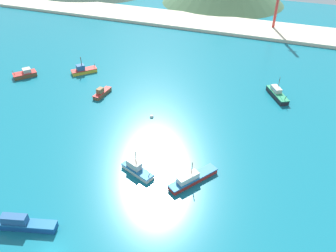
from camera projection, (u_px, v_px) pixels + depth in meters
The scene contains 10 objects.
ground at pixel (136, 144), 72.99m from camera, with size 260.00×280.00×0.50m.
fishing_boat_1 at pixel (102, 93), 89.94m from camera, with size 2.23×6.77×2.49m.
fishing_boat_2 at pixel (25, 74), 99.44m from camera, with size 6.65×7.23×2.68m.
fishing_boat_3 at pixel (277, 94), 89.11m from camera, with size 6.98×9.24×6.01m.
fishing_boat_4 at pixel (83, 70), 101.50m from camera, with size 7.29×7.58×5.31m.
fishing_boat_5 at pixel (137, 169), 64.61m from camera, with size 7.57×4.61×5.26m.
fishing_boat_6 at pixel (22, 224), 53.65m from camera, with size 11.04×4.94×2.74m.
fishing_boat_8 at pixel (192, 178), 62.53m from camera, with size 7.73×10.20×4.91m.
buoy_0 at pixel (152, 117), 81.28m from camera, with size 0.96×0.96×0.96m.
beach_strip at pixel (226, 25), 138.33m from camera, with size 247.00×21.43×1.20m, color beige.
Camera 1 is at (27.54, -20.94, 44.92)m, focal length 34.93 mm.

